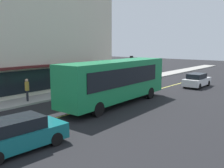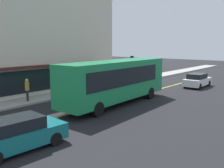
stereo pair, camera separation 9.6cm
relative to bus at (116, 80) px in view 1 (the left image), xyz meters
name	(u,v)px [view 1 (the left image)]	position (x,y,z in m)	size (l,w,h in m)	color
ground	(122,99)	(1.60, 0.65, -1.99)	(120.00, 120.00, 0.00)	black
sidewalk	(78,91)	(1.60, 6.26, -1.91)	(80.00, 2.55, 0.15)	#9E9B93
lane_centre_stripe	(122,99)	(1.60, 0.65, -1.98)	(36.00, 0.16, 0.01)	#D8D14C
storefront_building	(7,40)	(-2.20, 12.81, 3.26)	(21.36, 11.17, 10.50)	beige
bus	(116,80)	(0.00, 0.00, 0.00)	(11.21, 2.90, 3.50)	#197F47
traffic_light	(132,62)	(10.20, 5.71, 0.55)	(0.30, 0.52, 3.20)	#2D2D33
car_white	(197,80)	(12.24, -1.90, -1.24)	(4.30, 1.87, 1.52)	white
car_teal	(18,134)	(-9.73, -2.08, -1.24)	(4.40, 2.06, 1.52)	#14666B
car_maroon	(126,82)	(6.27, 3.73, -1.24)	(4.33, 1.92, 1.52)	maroon
pedestrian_mid_block	(96,77)	(5.09, 6.98, -0.86)	(0.34, 0.34, 1.64)	black
pedestrian_waiting	(27,88)	(-4.39, 5.85, -0.71)	(0.34, 0.34, 1.85)	black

